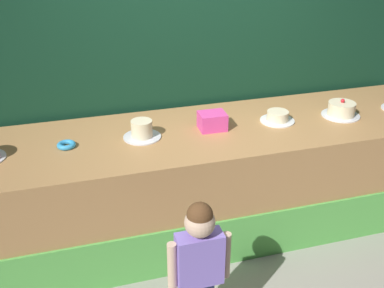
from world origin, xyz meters
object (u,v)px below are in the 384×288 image
object	(u,v)px
child_figure	(199,255)
pink_box	(212,121)
donut	(66,145)
cake_left	(142,130)
cake_center	(278,117)
cake_right	(341,110)

from	to	relation	value
child_figure	pink_box	size ratio (longest dim) A/B	4.85
donut	cake_left	world-z (taller)	cake_left
pink_box	cake_center	size ratio (longest dim) A/B	0.74
pink_box	donut	distance (m)	1.16
child_figure	pink_box	distance (m)	1.28
child_figure	pink_box	world-z (taller)	pink_box
donut	cake_center	size ratio (longest dim) A/B	0.48
cake_left	cake_right	size ratio (longest dim) A/B	0.91
child_figure	cake_left	size ratio (longest dim) A/B	3.51
child_figure	pink_box	bearing A→B (deg)	68.22
cake_center	cake_left	bearing A→B (deg)	179.57
cake_center	cake_right	world-z (taller)	cake_right
child_figure	cake_center	distance (m)	1.57
donut	child_figure	bearing A→B (deg)	-58.35
donut	cake_center	distance (m)	1.73
cake_right	child_figure	bearing A→B (deg)	-146.06
child_figure	cake_right	bearing A→B (deg)	33.94
cake_left	cake_center	xyz separation A→B (m)	(1.16, -0.01, -0.02)
child_figure	cake_right	world-z (taller)	cake_right
donut	cake_right	world-z (taller)	cake_right
pink_box	cake_left	distance (m)	0.58
child_figure	cake_right	xyz separation A→B (m)	(1.61, 1.09, 0.33)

